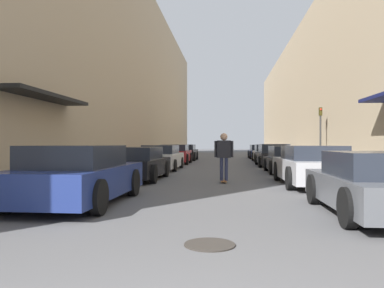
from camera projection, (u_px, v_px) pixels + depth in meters
name	position (u px, v px, depth m)	size (l,w,h in m)	color
ground	(222.00, 164.00, 24.29)	(124.27, 124.27, 0.00)	#515154
curb_strip_left	(161.00, 159.00, 30.39)	(1.80, 56.49, 0.12)	gray
curb_strip_right	(288.00, 160.00, 29.44)	(1.80, 56.49, 0.12)	gray
building_row_left	(126.00, 75.00, 30.64)	(4.90, 56.49, 13.95)	tan
building_row_right	(325.00, 92.00, 29.15)	(4.90, 56.49, 10.71)	tan
parked_car_left_0	(78.00, 175.00, 8.54)	(2.07, 4.34, 1.34)	navy
parked_car_left_1	(137.00, 164.00, 14.16)	(1.96, 4.26, 1.24)	black
parked_car_left_2	(161.00, 158.00, 19.45)	(1.91, 4.38, 1.28)	silver
parked_car_left_3	(175.00, 154.00, 25.10)	(1.99, 3.97, 1.28)	maroon
parked_car_left_4	(185.00, 152.00, 30.15)	(1.98, 4.23, 1.28)	black
parked_car_right_0	(373.00, 184.00, 7.17)	(1.86, 3.98, 1.23)	#515459
parked_car_right_1	(311.00, 166.00, 12.28)	(2.02, 4.57, 1.31)	#B7B7BC
parked_car_right_2	(289.00, 160.00, 17.36)	(2.01, 4.00, 1.26)	#232326
parked_car_right_3	(273.00, 155.00, 22.58)	(1.97, 4.43, 1.33)	#232326
parked_car_right_4	(266.00, 153.00, 27.62)	(1.88, 4.24, 1.29)	silver
parked_car_right_5	(260.00, 152.00, 33.46)	(1.96, 4.51, 1.25)	navy
skateboarder	(224.00, 152.00, 13.12)	(0.67, 0.78, 1.74)	brown
manhole_cover	(210.00, 245.00, 5.09)	(0.70, 0.70, 0.02)	#332D28
traffic_light	(320.00, 130.00, 20.64)	(0.16, 0.22, 3.24)	#2D2D2D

